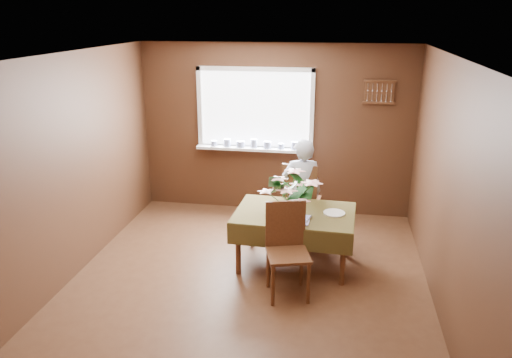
% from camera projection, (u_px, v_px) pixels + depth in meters
% --- Properties ---
extents(floor, '(4.50, 4.50, 0.00)m').
position_uv_depth(floor, '(248.00, 282.00, 5.63)').
color(floor, '#482918').
rests_on(floor, ground).
extents(ceiling, '(4.50, 4.50, 0.00)m').
position_uv_depth(ceiling, '(247.00, 55.00, 4.84)').
color(ceiling, white).
rests_on(ceiling, wall_back).
extents(wall_back, '(4.00, 0.00, 4.00)m').
position_uv_depth(wall_back, '(275.00, 130.00, 7.34)').
color(wall_back, brown).
rests_on(wall_back, floor).
extents(wall_front, '(4.00, 0.00, 4.00)m').
position_uv_depth(wall_front, '(181.00, 288.00, 3.13)').
color(wall_front, brown).
rests_on(wall_front, floor).
extents(wall_left, '(0.00, 4.50, 4.50)m').
position_uv_depth(wall_left, '(71.00, 168.00, 5.55)').
color(wall_left, brown).
rests_on(wall_left, floor).
extents(wall_right, '(0.00, 4.50, 4.50)m').
position_uv_depth(wall_right, '(446.00, 188.00, 4.92)').
color(wall_right, brown).
rests_on(wall_right, floor).
extents(window_assembly, '(1.72, 0.20, 1.22)m').
position_uv_depth(window_assembly, '(255.00, 124.00, 7.30)').
color(window_assembly, white).
rests_on(window_assembly, wall_back).
extents(spoon_rack, '(0.44, 0.05, 0.33)m').
position_uv_depth(spoon_rack, '(380.00, 92.00, 6.89)').
color(spoon_rack, '#55301B').
rests_on(spoon_rack, wall_back).
extents(dining_table, '(1.43, 1.01, 0.68)m').
position_uv_depth(dining_table, '(295.00, 218.00, 5.86)').
color(dining_table, '#55301B').
rests_on(dining_table, floor).
extents(chair_far, '(0.51, 0.51, 1.07)m').
position_uv_depth(chair_far, '(301.00, 198.00, 6.56)').
color(chair_far, '#55301B').
rests_on(chair_far, floor).
extents(chair_near, '(0.54, 0.54, 1.01)m').
position_uv_depth(chair_near, '(287.00, 245.00, 5.29)').
color(chair_near, '#55301B').
rests_on(chair_near, floor).
extents(seated_woman, '(0.56, 0.42, 1.40)m').
position_uv_depth(seated_woman, '(302.00, 192.00, 6.42)').
color(seated_woman, white).
rests_on(seated_woman, floor).
extents(flower_bouquet, '(0.57, 0.57, 0.49)m').
position_uv_depth(flower_bouquet, '(291.00, 191.00, 5.61)').
color(flower_bouquet, white).
rests_on(flower_bouquet, dining_table).
extents(side_plate, '(0.30, 0.30, 0.01)m').
position_uv_depth(side_plate, '(334.00, 213.00, 5.79)').
color(side_plate, white).
rests_on(side_plate, dining_table).
extents(table_knife, '(0.07, 0.21, 0.00)m').
position_uv_depth(table_knife, '(309.00, 219.00, 5.62)').
color(table_knife, silver).
rests_on(table_knife, dining_table).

